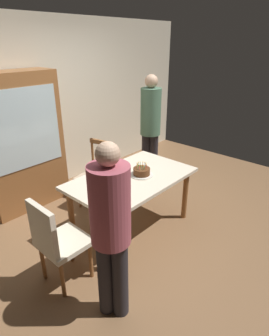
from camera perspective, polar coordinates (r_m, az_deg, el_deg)
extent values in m
plane|color=brown|center=(3.79, -0.52, -11.95)|extent=(6.40, 6.40, 0.00)
cube|color=beige|center=(4.61, -18.17, 11.38)|extent=(6.40, 0.10, 2.60)
cube|color=beige|center=(3.41, -0.56, -2.09)|extent=(1.52, 0.93, 0.04)
cylinder|color=brown|center=(3.00, -4.03, -14.85)|extent=(0.07, 0.07, 0.71)
cylinder|color=brown|center=(3.87, 10.17, -5.35)|extent=(0.07, 0.07, 0.71)
cylinder|color=brown|center=(3.47, -12.62, -9.42)|extent=(0.07, 0.07, 0.71)
cylinder|color=brown|center=(4.24, 1.86, -2.15)|extent=(0.07, 0.07, 0.71)
cylinder|color=silver|center=(3.44, 1.44, -1.36)|extent=(0.28, 0.28, 0.01)
cylinder|color=#563019|center=(3.42, 1.44, -0.67)|extent=(0.20, 0.20, 0.08)
cylinder|color=#4C7FE5|center=(3.43, 2.10, 0.64)|extent=(0.01, 0.01, 0.05)
sphere|color=#FFC64C|center=(3.42, 2.11, 1.16)|extent=(0.01, 0.01, 0.01)
cylinder|color=#F2994C|center=(3.44, 1.69, 0.74)|extent=(0.01, 0.01, 0.05)
sphere|color=#FFC64C|center=(3.43, 1.69, 1.25)|extent=(0.01, 0.01, 0.01)
cylinder|color=#66CC72|center=(3.44, 1.14, 0.73)|extent=(0.01, 0.01, 0.05)
sphere|color=#FFC64C|center=(3.43, 1.15, 1.25)|extent=(0.01, 0.01, 0.01)
cylinder|color=#66CC72|center=(3.43, 0.82, 0.66)|extent=(0.01, 0.01, 0.05)
sphere|color=#FFC64C|center=(3.42, 0.82, 1.17)|extent=(0.01, 0.01, 0.01)
cylinder|color=#E54C4C|center=(3.41, 0.56, 0.50)|extent=(0.01, 0.01, 0.05)
sphere|color=#FFC64C|center=(3.40, 0.56, 1.02)|extent=(0.01, 0.01, 0.01)
cylinder|color=yellow|center=(3.39, 0.51, 0.34)|extent=(0.01, 0.01, 0.05)
sphere|color=#FFC64C|center=(3.38, 0.51, 0.86)|extent=(0.01, 0.01, 0.01)
cylinder|color=#66CC72|center=(3.36, 0.70, 0.14)|extent=(0.01, 0.01, 0.05)
sphere|color=#FFC64C|center=(3.35, 0.70, 0.66)|extent=(0.01, 0.01, 0.01)
cylinder|color=#E54C4C|center=(3.35, 0.97, 0.04)|extent=(0.01, 0.01, 0.05)
sphere|color=#FFC64C|center=(3.34, 0.97, 0.56)|extent=(0.01, 0.01, 0.01)
cylinder|color=#66CC72|center=(3.34, 1.41, -0.02)|extent=(0.01, 0.01, 0.05)
sphere|color=#FFC64C|center=(3.33, 1.41, 0.50)|extent=(0.01, 0.01, 0.01)
cylinder|color=#66CC72|center=(3.35, 1.90, 0.02)|extent=(0.01, 0.01, 0.05)
sphere|color=#FFC64C|center=(3.34, 1.91, 0.54)|extent=(0.01, 0.01, 0.01)
cylinder|color=#F2994C|center=(3.37, 2.30, 0.18)|extent=(0.01, 0.01, 0.05)
sphere|color=#FFC64C|center=(3.36, 2.31, 0.70)|extent=(0.01, 0.01, 0.01)
cylinder|color=#E54C4C|center=(3.39, 2.40, 0.32)|extent=(0.01, 0.01, 0.05)
sphere|color=#FFC64C|center=(3.38, 2.41, 0.84)|extent=(0.01, 0.01, 0.01)
cylinder|color=#F2994C|center=(3.41, 2.34, 0.50)|extent=(0.01, 0.01, 0.05)
sphere|color=#FFC64C|center=(3.40, 2.35, 1.02)|extent=(0.01, 0.01, 0.01)
cylinder|color=silver|center=(3.01, -3.02, -5.50)|extent=(0.22, 0.22, 0.01)
cylinder|color=silver|center=(3.48, -3.95, -1.09)|extent=(0.22, 0.22, 0.01)
cube|color=silver|center=(2.90, -5.06, -6.81)|extent=(0.18, 0.02, 0.01)
cube|color=silver|center=(3.39, -5.94, -1.98)|extent=(0.18, 0.04, 0.01)
cube|color=tan|center=(4.09, -7.99, -1.90)|extent=(0.52, 0.52, 0.05)
cylinder|color=brown|center=(4.19, -11.08, -5.16)|extent=(0.04, 0.04, 0.42)
cylinder|color=brown|center=(4.00, -7.37, -6.45)|extent=(0.04, 0.04, 0.42)
cylinder|color=brown|center=(4.41, -8.20, -3.32)|extent=(0.04, 0.04, 0.42)
cylinder|color=brown|center=(4.23, -4.57, -4.44)|extent=(0.04, 0.04, 0.42)
cylinder|color=brown|center=(4.24, -8.45, 2.72)|extent=(0.04, 0.04, 0.50)
cylinder|color=brown|center=(4.03, -4.44, 1.77)|extent=(0.04, 0.04, 0.50)
cube|color=brown|center=(4.06, -6.64, 5.13)|extent=(0.12, 0.40, 0.06)
cube|color=beige|center=(2.93, -13.94, -14.32)|extent=(0.44, 0.44, 0.05)
cylinder|color=brown|center=(3.05, -8.81, -17.90)|extent=(0.04, 0.04, 0.42)
cylinder|color=brown|center=(3.26, -12.74, -14.95)|extent=(0.04, 0.04, 0.42)
cylinder|color=brown|center=(2.91, -14.33, -20.93)|extent=(0.04, 0.04, 0.42)
cylinder|color=brown|center=(3.14, -18.00, -17.54)|extent=(0.04, 0.04, 0.42)
cube|color=beige|center=(2.71, -18.02, -11.91)|extent=(0.05, 0.40, 0.50)
cylinder|color=#262328|center=(2.59, -2.91, -21.38)|extent=(0.14, 0.14, 0.79)
cylinder|color=#262328|center=(2.62, -5.85, -20.88)|extent=(0.14, 0.14, 0.79)
cylinder|color=#A54C59|center=(2.15, -5.01, -7.58)|extent=(0.32, 0.32, 0.66)
sphere|color=#D8AD8C|center=(1.96, -5.45, 2.82)|extent=(0.18, 0.18, 0.18)
cylinder|color=#262328|center=(4.74, 2.28, 1.91)|extent=(0.14, 0.14, 0.87)
cylinder|color=#262328|center=(4.72, 3.84, 1.78)|extent=(0.14, 0.14, 0.87)
cylinder|color=#4C7259|center=(4.49, 3.29, 11.25)|extent=(0.32, 0.32, 0.72)
sphere|color=#D8AD8C|center=(4.41, 3.44, 17.09)|extent=(0.20, 0.20, 0.20)
cube|color=brown|center=(4.21, -21.91, 4.64)|extent=(1.10, 0.44, 1.90)
cube|color=silver|center=(3.94, -20.94, 7.37)|extent=(0.94, 0.01, 1.04)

